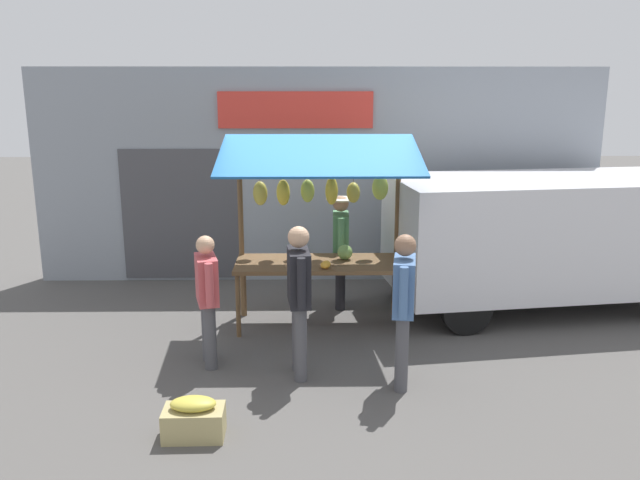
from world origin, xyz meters
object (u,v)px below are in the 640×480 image
object	(u,v)px
market_stall	(320,210)
shopper_with_shopping_bag	(207,293)
vendor_with_sunhat	(341,242)
parked_van	(538,231)
produce_crate_near	(194,419)
shopper_in_grey_tee	(404,300)
shopper_in_striped_shirt	(299,290)

from	to	relation	value
market_stall	shopper_with_shopping_bag	bearing A→B (deg)	44.76
vendor_with_sunhat	parked_van	distance (m)	2.79
shopper_with_shopping_bag	parked_van	xyz separation A→B (m)	(-4.38, -1.91, 0.25)
produce_crate_near	parked_van	bearing A→B (deg)	-140.77
shopper_in_grey_tee	produce_crate_near	xyz separation A→B (m)	(2.05, 1.03, -0.79)
shopper_with_shopping_bag	produce_crate_near	distance (m)	1.74
shopper_in_grey_tee	market_stall	bearing A→B (deg)	33.51
shopper_in_striped_shirt	shopper_with_shopping_bag	size ratio (longest dim) A/B	1.11
shopper_in_striped_shirt	parked_van	distance (m)	4.01
vendor_with_sunhat	shopper_in_striped_shirt	distance (m)	2.34
market_stall	parked_van	size ratio (longest dim) A/B	0.54
vendor_with_sunhat	market_stall	bearing A→B (deg)	-21.54
vendor_with_sunhat	shopper_in_grey_tee	size ratio (longest dim) A/B	0.98
shopper_in_grey_tee	shopper_with_shopping_bag	world-z (taller)	shopper_in_grey_tee
shopper_with_shopping_bag	produce_crate_near	world-z (taller)	shopper_with_shopping_bag
shopper_in_striped_shirt	produce_crate_near	bearing A→B (deg)	137.86
market_stall	shopper_in_grey_tee	distance (m)	2.12
vendor_with_sunhat	parked_van	size ratio (longest dim) A/B	0.35
produce_crate_near	shopper_in_grey_tee	bearing A→B (deg)	-153.31
shopper_with_shopping_bag	market_stall	bearing A→B (deg)	-59.88
market_stall	produce_crate_near	bearing A→B (deg)	67.24
market_stall	parked_van	distance (m)	3.18
market_stall	shopper_with_shopping_bag	distance (m)	1.96
produce_crate_near	vendor_with_sunhat	bearing A→B (deg)	-112.90
vendor_with_sunhat	shopper_with_shopping_bag	bearing A→B (deg)	-37.03
produce_crate_near	shopper_in_striped_shirt	bearing A→B (deg)	-126.32
shopper_with_shopping_bag	shopper_in_striped_shirt	bearing A→B (deg)	-120.81
vendor_with_sunhat	parked_van	xyz separation A→B (m)	(-2.78, 0.06, 0.16)
shopper_in_striped_shirt	shopper_with_shopping_bag	world-z (taller)	shopper_in_striped_shirt
shopper_in_striped_shirt	shopper_with_shopping_bag	xyz separation A→B (m)	(1.04, -0.30, -0.12)
parked_van	produce_crate_near	size ratio (longest dim) A/B	8.21
parked_van	shopper_with_shopping_bag	bearing A→B (deg)	15.62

